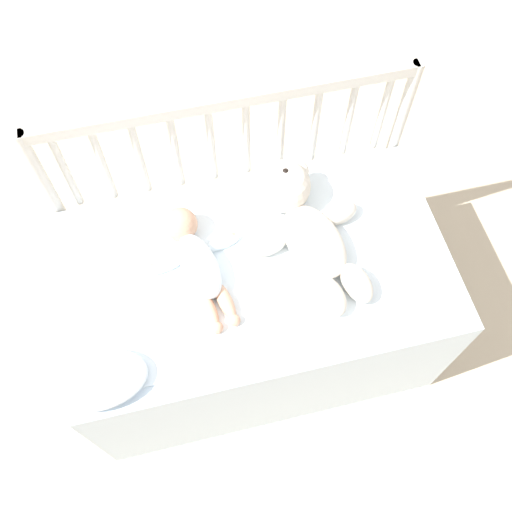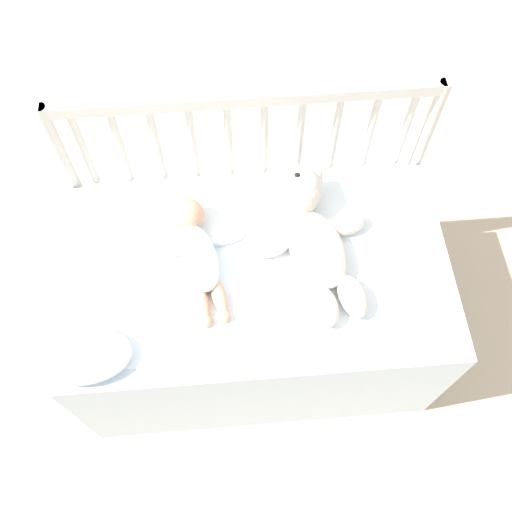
{
  "view_description": "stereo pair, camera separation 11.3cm",
  "coord_description": "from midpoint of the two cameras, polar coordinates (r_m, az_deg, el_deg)",
  "views": [
    {
      "loc": [
        -0.17,
        -0.72,
        2.0
      ],
      "look_at": [
        0.0,
        0.01,
        0.61
      ],
      "focal_mm": 40.0,
      "sensor_mm": 36.0,
      "label": 1
    },
    {
      "loc": [
        -0.06,
        -0.74,
        2.0
      ],
      "look_at": [
        0.0,
        0.01,
        0.61
      ],
      "focal_mm": 40.0,
      "sensor_mm": 36.0,
      "label": 2
    }
  ],
  "objects": [
    {
      "name": "blanket",
      "position": [
        1.63,
        2.81,
        -0.73
      ],
      "size": [
        0.88,
        0.57,
        0.01
      ],
      "color": "white",
      "rests_on": "crib_mattress"
    },
    {
      "name": "small_pillow",
      "position": [
        1.54,
        -14.85,
        -9.77
      ],
      "size": [
        0.25,
        0.16,
        0.06
      ],
      "color": "silver",
      "rests_on": "crib_mattress"
    },
    {
      "name": "crib_mattress",
      "position": [
        1.87,
        1.75,
        -5.18
      ],
      "size": [
        1.11,
        0.64,
        0.55
      ],
      "color": "silver",
      "rests_on": "ground_plane"
    },
    {
      "name": "crib_rail",
      "position": [
        1.75,
        0.95,
        9.8
      ],
      "size": [
        1.11,
        0.04,
        0.88
      ],
      "color": "beige",
      "rests_on": "ground_plane"
    },
    {
      "name": "ground_plane",
      "position": [
        2.13,
        1.55,
        -8.1
      ],
      "size": [
        12.0,
        12.0,
        0.0
      ],
      "primitive_type": "plane",
      "color": "#C6B293"
    },
    {
      "name": "baby",
      "position": [
        1.61,
        -3.92,
        0.45
      ],
      "size": [
        0.3,
        0.39,
        0.1
      ],
      "color": "white",
      "rests_on": "crib_mattress"
    },
    {
      "name": "teddy_bear",
      "position": [
        1.63,
        7.33,
        2.73
      ],
      "size": [
        0.35,
        0.5,
        0.16
      ],
      "color": "silver",
      "rests_on": "crib_mattress"
    }
  ]
}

